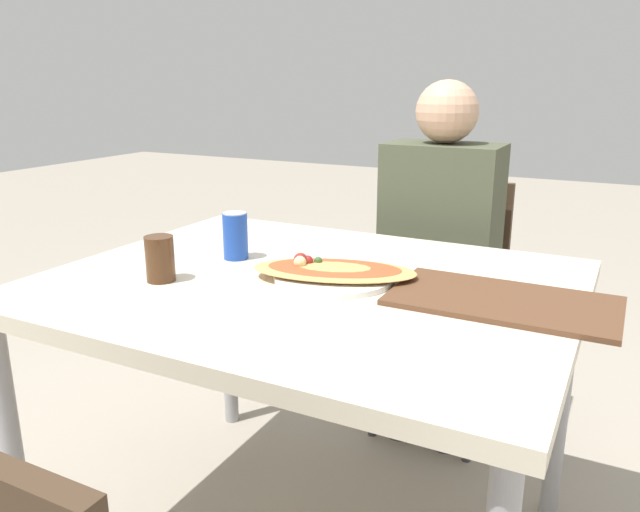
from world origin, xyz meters
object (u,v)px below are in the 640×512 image
Objects in this scene: dining_table at (308,306)px; drink_glass at (160,259)px; person_seated at (439,239)px; chair_far_seated at (445,291)px; pizza_main at (333,272)px; soda_can at (235,236)px.

drink_glass is at bearing -151.06° from dining_table.
dining_table is 0.72m from person_seated.
person_seated is (0.11, 0.71, 0.02)m from dining_table.
person_seated reaches higher than dining_table.
drink_glass reaches higher than dining_table.
person_seated is (-0.00, -0.11, 0.22)m from chair_far_seated.
pizza_main is at bearing 28.07° from drink_glass.
dining_table is 1.40× the size of chair_far_seated.
drink_glass is at bearing -151.93° from pizza_main.
chair_far_seated is at bearing 82.22° from dining_table.
pizza_main is 3.45× the size of soda_can.
person_seated is 2.85× the size of pizza_main.
chair_far_seated is at bearing 85.97° from pizza_main.
pizza_main is 0.32m from soda_can.
chair_far_seated is at bearing -90.00° from person_seated.
person_seated is 11.27× the size of drink_glass.
person_seated is 9.83× the size of soda_can.
chair_far_seated is (0.11, 0.83, -0.20)m from dining_table.
dining_table is at bearing 82.22° from chair_far_seated.
soda_can is at bearing 63.91° from chair_far_seated.
drink_glass reaches higher than pizza_main.
person_seated reaches higher than chair_far_seated.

